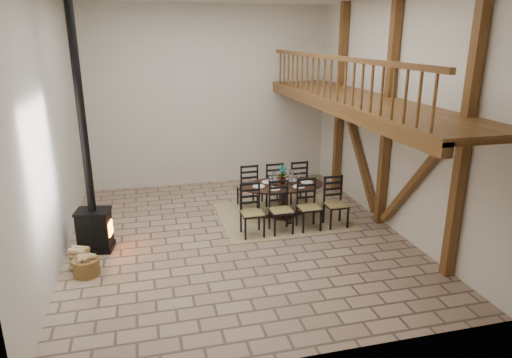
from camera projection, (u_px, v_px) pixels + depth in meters
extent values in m
plane|color=#9C8168|center=(237.00, 237.00, 9.88)|extent=(8.00, 8.00, 0.00)
cube|color=beige|center=(207.00, 98.00, 12.82)|extent=(7.00, 0.02, 5.00)
cube|color=beige|center=(305.00, 183.00, 5.43)|extent=(7.00, 0.02, 5.00)
cube|color=beige|center=(48.00, 132.00, 8.31)|extent=(0.02, 8.00, 5.00)
cube|color=beige|center=(393.00, 116.00, 9.95)|extent=(0.02, 8.00, 5.00)
cube|color=brown|center=(465.00, 141.00, 7.61)|extent=(0.18, 0.18, 5.00)
cube|color=brown|center=(388.00, 116.00, 9.92)|extent=(0.18, 0.18, 5.00)
cube|color=brown|center=(340.00, 101.00, 12.23)|extent=(0.18, 0.18, 5.00)
cube|color=brown|center=(415.00, 181.00, 9.10)|extent=(0.14, 2.16, 2.54)
cube|color=brown|center=(358.00, 151.00, 11.41)|extent=(0.14, 2.16, 2.54)
cube|color=brown|center=(389.00, 102.00, 9.83)|extent=(0.20, 7.80, 0.20)
cube|color=brown|center=(360.00, 101.00, 9.65)|extent=(1.60, 7.80, 0.12)
cube|color=brown|center=(329.00, 107.00, 9.52)|extent=(0.18, 7.80, 0.22)
cube|color=brown|center=(332.00, 57.00, 9.22)|extent=(0.09, 7.60, 0.09)
cube|color=brown|center=(331.00, 79.00, 9.35)|extent=(0.06, 7.60, 0.86)
cube|color=tan|center=(282.00, 216.00, 11.00)|extent=(3.00, 2.50, 0.02)
ellipsoid|color=black|center=(283.00, 185.00, 10.77)|extent=(2.00, 1.23, 0.04)
cylinder|color=black|center=(283.00, 201.00, 10.89)|extent=(0.20, 0.20, 0.74)
cylinder|color=black|center=(282.00, 215.00, 10.99)|extent=(0.61, 0.61, 0.06)
cube|color=olive|center=(252.00, 213.00, 9.81)|extent=(0.49, 0.46, 0.04)
cube|color=black|center=(252.00, 225.00, 9.89)|extent=(0.46, 0.46, 0.50)
cube|color=black|center=(250.00, 197.00, 9.90)|extent=(0.41, 0.05, 0.65)
cube|color=olive|center=(281.00, 210.00, 9.97)|extent=(0.49, 0.46, 0.04)
cube|color=black|center=(281.00, 222.00, 10.05)|extent=(0.46, 0.46, 0.50)
cube|color=black|center=(278.00, 194.00, 10.07)|extent=(0.41, 0.05, 0.65)
cube|color=olive|center=(309.00, 208.00, 10.13)|extent=(0.49, 0.46, 0.04)
cube|color=black|center=(309.00, 219.00, 10.21)|extent=(0.46, 0.46, 0.50)
cube|color=black|center=(306.00, 192.00, 10.23)|extent=(0.41, 0.05, 0.65)
cube|color=olive|center=(336.00, 205.00, 10.29)|extent=(0.49, 0.46, 0.04)
cube|color=black|center=(335.00, 216.00, 10.37)|extent=(0.46, 0.46, 0.50)
cube|color=black|center=(333.00, 189.00, 10.39)|extent=(0.41, 0.05, 0.65)
cube|color=olive|center=(247.00, 187.00, 11.49)|extent=(0.49, 0.46, 0.04)
cube|color=black|center=(247.00, 197.00, 11.57)|extent=(0.46, 0.46, 0.50)
cube|color=black|center=(249.00, 178.00, 11.20)|extent=(0.41, 0.05, 0.65)
cube|color=olive|center=(272.00, 185.00, 11.65)|extent=(0.49, 0.46, 0.04)
cube|color=black|center=(272.00, 195.00, 11.73)|extent=(0.46, 0.46, 0.50)
cube|color=black|center=(275.00, 176.00, 11.37)|extent=(0.41, 0.05, 0.65)
cube|color=olive|center=(296.00, 183.00, 11.81)|extent=(0.49, 0.46, 0.04)
cube|color=black|center=(296.00, 193.00, 11.89)|extent=(0.46, 0.46, 0.50)
cube|color=black|center=(299.00, 174.00, 11.53)|extent=(0.41, 0.05, 0.65)
cube|color=white|center=(283.00, 184.00, 10.76)|extent=(1.53, 0.78, 0.01)
cube|color=white|center=(283.00, 181.00, 10.73)|extent=(0.98, 0.34, 0.18)
cylinder|color=white|center=(275.00, 178.00, 10.66)|extent=(0.12, 0.12, 0.34)
cylinder|color=white|center=(291.00, 177.00, 10.76)|extent=(0.12, 0.12, 0.34)
cylinder|color=silver|center=(275.00, 182.00, 10.69)|extent=(0.06, 0.06, 0.16)
cylinder|color=silver|center=(291.00, 181.00, 10.78)|extent=(0.06, 0.06, 0.16)
imported|color=#4C723F|center=(282.00, 175.00, 10.74)|extent=(0.24, 0.17, 0.46)
cube|color=black|center=(97.00, 247.00, 9.30)|extent=(0.74, 0.62, 0.10)
cube|color=black|center=(95.00, 229.00, 9.17)|extent=(0.69, 0.56, 0.72)
cube|color=#FF590C|center=(111.00, 228.00, 9.20)|extent=(0.07, 0.29, 0.29)
cube|color=black|center=(93.00, 211.00, 9.06)|extent=(0.73, 0.61, 0.04)
cylinder|color=black|center=(80.00, 106.00, 8.43)|extent=(0.15, 0.15, 4.14)
cylinder|color=olive|center=(86.00, 267.00, 8.29)|extent=(0.47, 0.47, 0.31)
cube|color=tan|center=(85.00, 258.00, 8.23)|extent=(0.25, 0.25, 0.09)
cube|color=tan|center=(80.00, 259.00, 8.45)|extent=(0.39, 0.34, 0.45)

